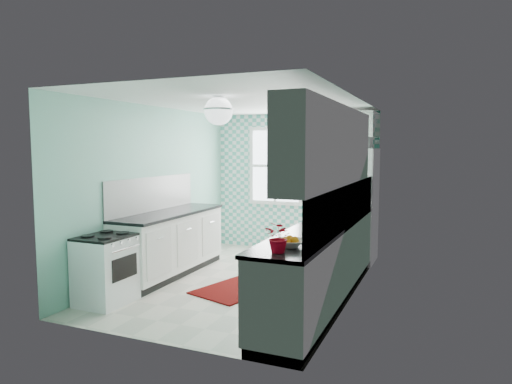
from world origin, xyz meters
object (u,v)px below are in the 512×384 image
at_px(stove, 107,268).
at_px(sink, 339,217).
at_px(potted_plant, 279,237).
at_px(fruit_bowl, 289,243).
at_px(microwave, 352,138).
at_px(fridge, 351,205).
at_px(ceiling_light, 219,111).

bearing_deg(stove, sink, 37.12).
distance_m(sink, potted_plant, 2.43).
xyz_separation_m(fruit_bowl, potted_plant, (0.00, -0.27, 0.11)).
distance_m(potted_plant, microwave, 3.88).
height_order(fridge, stove, fridge).
distance_m(ceiling_light, stove, 2.34).
distance_m(stove, fruit_bowl, 2.47).
bearing_deg(ceiling_light, fruit_bowl, -36.71).
relative_size(stove, microwave, 1.32).
bearing_deg(fruit_bowl, potted_plant, -90.00).
bearing_deg(microwave, stove, 58.12).
relative_size(fruit_bowl, microwave, 0.47).
bearing_deg(ceiling_light, microwave, 66.84).
bearing_deg(microwave, ceiling_light, 70.36).
relative_size(ceiling_light, microwave, 0.57).
height_order(potted_plant, microwave, microwave).
height_order(ceiling_light, potted_plant, ceiling_light).
distance_m(ceiling_light, fruit_bowl, 2.01).
distance_m(stove, microwave, 4.30).
height_order(fruit_bowl, potted_plant, potted_plant).
relative_size(fridge, sink, 3.31).
bearing_deg(microwave, fridge, 56.94).
xyz_separation_m(fruit_bowl, microwave, (-0.09, 3.49, 1.06)).
distance_m(sink, microwave, 1.74).
xyz_separation_m(ceiling_light, fruit_bowl, (1.20, -0.89, -1.35)).
bearing_deg(microwave, potted_plant, 94.89).
height_order(stove, sink, sink).
height_order(fridge, potted_plant, fridge).
bearing_deg(sink, fruit_bowl, -88.47).
bearing_deg(fruit_bowl, stove, 174.27).
relative_size(sink, fruit_bowl, 1.95).
height_order(ceiling_light, microwave, ceiling_light).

